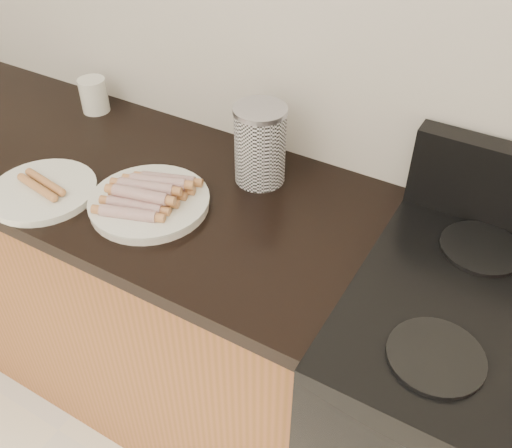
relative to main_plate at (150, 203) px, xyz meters
The scene contains 11 objects.
wall_back 0.57m from the main_plate, 71.45° to the left, with size 4.00×0.04×2.60m, color silver.
cabinet_base 0.75m from the main_plate, behind, with size 2.20×0.59×0.86m, color brown.
counter_slab 0.57m from the main_plate, behind, with size 2.20×0.62×0.04m, color black.
burner_near_left 0.75m from the main_plate, ahead, with size 0.18×0.18×0.01m, color black.
burner_far_left 0.78m from the main_plate, 17.88° to the left, with size 0.18×0.18×0.01m, color black.
main_plate is the anchor object (origin of this frame).
side_plate 0.28m from the main_plate, 160.08° to the right, with size 0.27×0.27×0.02m, color white.
hotdog_pile 0.03m from the main_plate, ahead, with size 0.14×0.22×0.05m.
plain_sausages 0.28m from the main_plate, 160.08° to the right, with size 0.14×0.07×0.02m.
canister 0.31m from the main_plate, 54.04° to the left, with size 0.13×0.13×0.21m.
mug 0.54m from the main_plate, 146.25° to the left, with size 0.08×0.08×0.10m, color white.
Camera 1 is at (0.65, 0.79, 1.77)m, focal length 40.00 mm.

